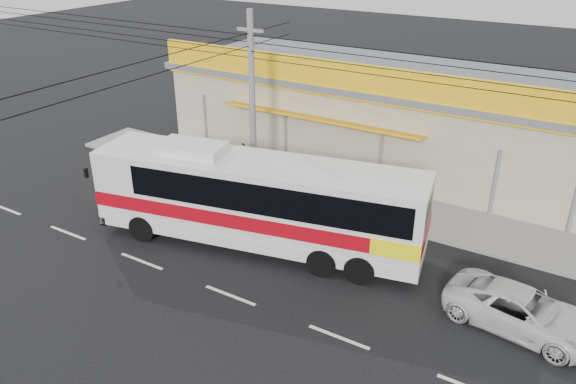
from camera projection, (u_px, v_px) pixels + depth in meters
name	position (u px, v px, depth m)	size (l,w,h in m)	color
ground	(271.00, 260.00, 20.48)	(120.00, 120.00, 0.00)	black
sidewalk	(344.00, 197.00, 25.07)	(30.00, 3.20, 0.15)	gray
lane_markings	(230.00, 295.00, 18.56)	(50.00, 0.12, 0.01)	silver
storefront_building	(394.00, 116.00, 28.38)	(22.60, 9.20, 5.70)	#A19A82
coach_bus	(262.00, 198.00, 20.54)	(12.63, 5.05, 3.81)	silver
motorbike_red	(224.00, 168.00, 26.43)	(0.74, 2.11, 1.11)	maroon
motorbike_dark	(246.00, 156.00, 27.66)	(0.54, 1.91, 1.15)	black
white_car	(522.00, 311.00, 16.82)	(2.09, 4.53, 1.26)	silver
utility_pole	(251.00, 46.00, 22.48)	(34.00, 14.00, 8.10)	#5E5E5C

